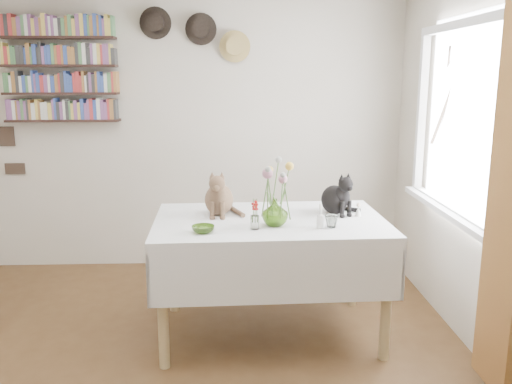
{
  "coord_description": "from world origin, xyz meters",
  "views": [
    {
      "loc": [
        0.43,
        -2.81,
        1.8
      ],
      "look_at": [
        0.58,
        0.65,
        1.05
      ],
      "focal_mm": 38.0,
      "sensor_mm": 36.0,
      "label": 1
    }
  ],
  "objects_px": {
    "black_cat": "(335,192)",
    "tabby_cat": "(219,191)",
    "dining_table": "(270,248)",
    "bookshelf_unit": "(60,70)",
    "flower_vase": "(275,212)"
  },
  "relations": [
    {
      "from": "dining_table",
      "to": "tabby_cat",
      "type": "xyz_separation_m",
      "value": [
        -0.35,
        0.14,
        0.37
      ]
    },
    {
      "from": "flower_vase",
      "to": "dining_table",
      "type": "bearing_deg",
      "value": 97.3
    },
    {
      "from": "bookshelf_unit",
      "to": "dining_table",
      "type": "bearing_deg",
      "value": -38.41
    },
    {
      "from": "dining_table",
      "to": "flower_vase",
      "type": "bearing_deg",
      "value": -82.7
    },
    {
      "from": "dining_table",
      "to": "black_cat",
      "type": "height_order",
      "value": "black_cat"
    },
    {
      "from": "black_cat",
      "to": "bookshelf_unit",
      "type": "relative_size",
      "value": 0.31
    },
    {
      "from": "flower_vase",
      "to": "bookshelf_unit",
      "type": "height_order",
      "value": "bookshelf_unit"
    },
    {
      "from": "black_cat",
      "to": "tabby_cat",
      "type": "bearing_deg",
      "value": 149.61
    },
    {
      "from": "dining_table",
      "to": "bookshelf_unit",
      "type": "height_order",
      "value": "bookshelf_unit"
    },
    {
      "from": "tabby_cat",
      "to": "black_cat",
      "type": "distance_m",
      "value": 0.82
    },
    {
      "from": "bookshelf_unit",
      "to": "tabby_cat",
      "type": "bearing_deg",
      "value": -41.59
    },
    {
      "from": "tabby_cat",
      "to": "black_cat",
      "type": "relative_size",
      "value": 1.08
    },
    {
      "from": "tabby_cat",
      "to": "dining_table",
      "type": "bearing_deg",
      "value": -18.14
    },
    {
      "from": "tabby_cat",
      "to": "bookshelf_unit",
      "type": "bearing_deg",
      "value": 142.41
    },
    {
      "from": "black_cat",
      "to": "flower_vase",
      "type": "relative_size",
      "value": 1.72
    }
  ]
}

